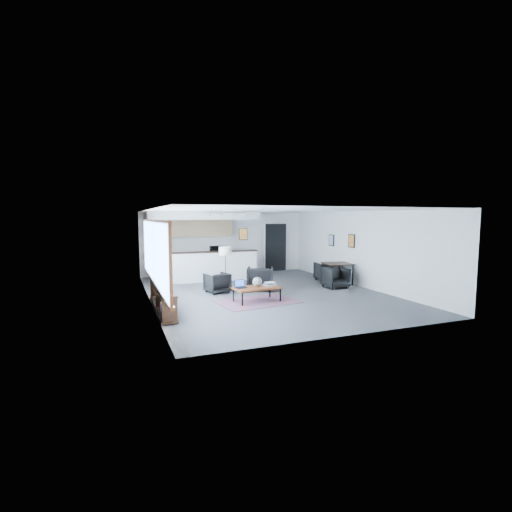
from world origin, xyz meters
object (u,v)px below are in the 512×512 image
object	(u,v)px
floor_lamp	(225,252)
dining_chair_far	(326,272)
coffee_table	(257,288)
laptop	(240,285)
book_stack	(270,284)
ceramic_pot	(257,282)
armchair_left	(217,282)
armchair_right	(260,277)
dining_table	(337,265)
microwave	(217,249)
dining_chair_near	(335,278)

from	to	relation	value
floor_lamp	dining_chair_far	size ratio (longest dim) A/B	2.14
coffee_table	laptop	size ratio (longest dim) A/B	4.36
book_stack	ceramic_pot	bearing A→B (deg)	-173.81
ceramic_pot	armchair_left	distance (m)	1.75
laptop	armchair_right	bearing A→B (deg)	45.75
coffee_table	dining_table	world-z (taller)	dining_table
coffee_table	book_stack	xyz separation A→B (m)	(0.44, 0.10, 0.08)
armchair_left	dining_table	xyz separation A→B (m)	(4.40, -0.06, 0.34)
book_stack	dining_table	world-z (taller)	dining_table
laptop	armchair_right	world-z (taller)	armchair_right
armchair_left	armchair_right	distance (m)	1.43
coffee_table	ceramic_pot	xyz separation A→B (m)	(0.04, 0.06, 0.17)
armchair_left	microwave	size ratio (longest dim) A/B	1.40
laptop	ceramic_pot	world-z (taller)	ceramic_pot
coffee_table	dining_table	bearing A→B (deg)	16.46
dining_chair_near	microwave	bearing A→B (deg)	126.35
ceramic_pot	book_stack	size ratio (longest dim) A/B	0.75
book_stack	microwave	bearing A→B (deg)	92.66
floor_lamp	dining_table	xyz separation A→B (m)	(4.03, -0.39, -0.55)
dining_chair_far	armchair_left	bearing A→B (deg)	17.04
armchair_left	book_stack	bearing A→B (deg)	114.94
coffee_table	microwave	distance (m)	5.21
laptop	armchair_left	bearing A→B (deg)	94.99
armchair_left	dining_chair_near	bearing A→B (deg)	158.26
floor_lamp	microwave	size ratio (longest dim) A/B	2.88
floor_lamp	ceramic_pot	bearing A→B (deg)	-78.18
floor_lamp	microwave	bearing A→B (deg)	80.06
laptop	dining_table	world-z (taller)	dining_table
armchair_left	floor_lamp	bearing A→B (deg)	-151.28
floor_lamp	dining_chair_near	distance (m)	3.83
dining_chair_near	microwave	world-z (taller)	microwave
coffee_table	floor_lamp	distance (m)	2.15
armchair_right	microwave	world-z (taller)	microwave
book_stack	dining_chair_far	xyz separation A→B (m)	(3.23, 2.16, -0.13)
coffee_table	dining_chair_near	xyz separation A→B (m)	(3.24, 0.99, -0.06)
laptop	microwave	xyz separation A→B (m)	(0.67, 5.06, 0.61)
book_stack	dining_chair_far	world-z (taller)	dining_chair_far
armchair_right	microwave	xyz separation A→B (m)	(-0.49, 3.64, 0.67)
book_stack	armchair_right	size ratio (longest dim) A/B	0.43
dining_table	dining_chair_far	xyz separation A→B (m)	(-0.00, 0.71, -0.36)
microwave	coffee_table	bearing A→B (deg)	-98.68
armchair_left	dining_chair_far	size ratio (longest dim) A/B	1.04
floor_lamp	dining_chair_far	world-z (taller)	floor_lamp
book_stack	dining_table	size ratio (longest dim) A/B	0.36
laptop	microwave	bearing A→B (deg)	77.45
ceramic_pot	coffee_table	bearing A→B (deg)	-122.48
floor_lamp	dining_chair_near	world-z (taller)	floor_lamp
ceramic_pot	armchair_left	bearing A→B (deg)	116.19
laptop	dining_chair_near	world-z (taller)	dining_chair_near
coffee_table	ceramic_pot	world-z (taller)	ceramic_pot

